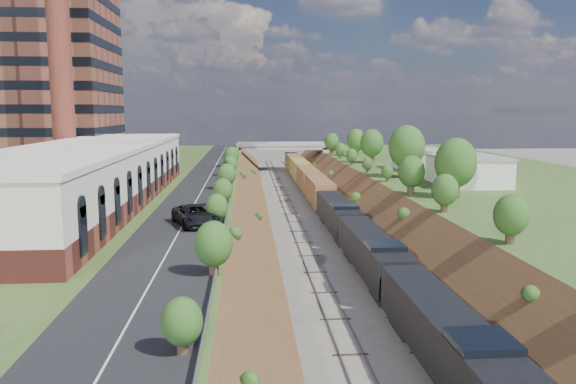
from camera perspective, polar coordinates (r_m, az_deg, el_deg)
The scene contains 18 objects.
platform_left at distance 92.90m, azimuth -18.94°, elevation -0.51°, with size 44.00×180.00×5.00m, color #405623.
platform_right at distance 99.28m, azimuth 21.06°, elevation -0.07°, with size 44.00×180.00×5.00m, color #405623.
embankment_left at distance 90.25m, azimuth -5.22°, elevation -1.95°, with size 7.07×180.00×7.07m, color brown.
embankment_right at distance 92.49m, azimuth 8.54°, elevation -1.75°, with size 7.07×180.00×7.07m, color brown.
rail_left_track at distance 90.47m, azimuth 0.11°, elevation -1.83°, with size 1.58×180.00×0.18m, color gray.
rail_right_track at distance 91.00m, azimuth 3.38°, elevation -1.78°, with size 1.58×180.00×0.18m, color gray.
road at distance 89.69m, azimuth -8.14°, elevation 1.21°, with size 8.00×180.00×0.10m, color black.
guardrail at distance 89.25m, azimuth -5.53°, elevation 1.54°, with size 0.10×171.00×0.70m.
commercial_building at distance 69.78m, azimuth -19.73°, elevation 1.65°, with size 14.30×62.30×7.00m.
highrise_tower at distance 107.95m, azimuth -23.95°, elevation 16.61°, with size 22.00×22.00×53.90m.
smokestack at distance 89.37m, azimuth -22.21°, elevation 13.48°, with size 3.20×3.20×40.00m, color maroon.
overpass at distance 151.50m, azimuth -0.67°, elevation 4.10°, with size 24.50×8.30×7.40m.
white_building_near at distance 87.67m, azimuth 17.80°, elevation 2.01°, with size 9.00×12.00×4.00m, color silver.
white_building_far at distance 108.15m, azimuth 13.21°, elevation 3.20°, with size 8.00×10.00×3.60m, color silver.
tree_right_large at distance 73.95m, azimuth 16.66°, elevation 2.82°, with size 5.25×5.25×7.61m.
tree_left_crest at distance 49.68m, azimuth -7.03°, elevation -2.15°, with size 2.45×2.45×3.55m.
freight_train at distance 90.72m, azimuth 3.38°, elevation -0.15°, with size 3.24×130.16×4.79m.
suv at distance 54.34m, azimuth -9.47°, elevation -2.35°, with size 3.19×6.92×1.92m, color black.
Camera 1 is at (-9.28, -28.81, 15.99)m, focal length 35.00 mm.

